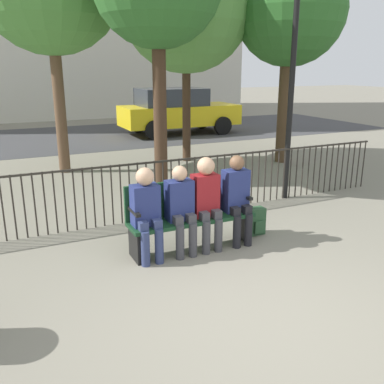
{
  "coord_description": "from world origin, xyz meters",
  "views": [
    {
      "loc": [
        -2.26,
        -3.04,
        2.38
      ],
      "look_at": [
        0.0,
        1.79,
        0.8
      ],
      "focal_mm": 40.0,
      "sensor_mm": 36.0,
      "label": 1
    }
  ],
  "objects_px": {
    "seated_person_2": "(207,198)",
    "backpack": "(256,221)",
    "seated_person_3": "(237,195)",
    "park_bench": "(189,212)",
    "seated_person_0": "(147,209)",
    "seated_person_1": "(181,206)",
    "tree_3": "(186,5)",
    "tree_1": "(291,11)",
    "parked_car_1": "(177,110)",
    "lamp_post": "(293,57)"
  },
  "relations": [
    {
      "from": "seated_person_2",
      "to": "backpack",
      "type": "height_order",
      "value": "seated_person_2"
    },
    {
      "from": "seated_person_3",
      "to": "backpack",
      "type": "distance_m",
      "value": 0.66
    },
    {
      "from": "park_bench",
      "to": "backpack",
      "type": "relative_size",
      "value": 4.29
    },
    {
      "from": "seated_person_0",
      "to": "seated_person_1",
      "type": "xyz_separation_m",
      "value": [
        0.46,
        -0.0,
        -0.02
      ]
    },
    {
      "from": "seated_person_1",
      "to": "tree_3",
      "type": "xyz_separation_m",
      "value": [
        2.44,
        5.21,
        3.1
      ]
    },
    {
      "from": "seated_person_2",
      "to": "tree_3",
      "type": "xyz_separation_m",
      "value": [
        2.07,
        5.21,
        3.05
      ]
    },
    {
      "from": "seated_person_1",
      "to": "backpack",
      "type": "distance_m",
      "value": 1.35
    },
    {
      "from": "seated_person_3",
      "to": "tree_1",
      "type": "xyz_separation_m",
      "value": [
        3.78,
        4.05,
        2.92
      ]
    },
    {
      "from": "seated_person_2",
      "to": "backpack",
      "type": "relative_size",
      "value": 3.14
    },
    {
      "from": "park_bench",
      "to": "parked_car_1",
      "type": "distance_m",
      "value": 10.16
    },
    {
      "from": "park_bench",
      "to": "seated_person_1",
      "type": "xyz_separation_m",
      "value": [
        -0.18,
        -0.13,
        0.16
      ]
    },
    {
      "from": "seated_person_0",
      "to": "tree_1",
      "type": "xyz_separation_m",
      "value": [
        5.08,
        4.06,
        2.93
      ]
    },
    {
      "from": "park_bench",
      "to": "tree_1",
      "type": "xyz_separation_m",
      "value": [
        4.44,
        3.93,
        3.11
      ]
    },
    {
      "from": "seated_person_1",
      "to": "seated_person_2",
      "type": "height_order",
      "value": "seated_person_2"
    },
    {
      "from": "seated_person_3",
      "to": "park_bench",
      "type": "bearing_deg",
      "value": 169.03
    },
    {
      "from": "lamp_post",
      "to": "seated_person_1",
      "type": "bearing_deg",
      "value": -152.43
    },
    {
      "from": "lamp_post",
      "to": "parked_car_1",
      "type": "distance_m",
      "value": 8.36
    },
    {
      "from": "tree_1",
      "to": "backpack",
      "type": "bearing_deg",
      "value": -130.61
    },
    {
      "from": "backpack",
      "to": "seated_person_1",
      "type": "bearing_deg",
      "value": -173.8
    },
    {
      "from": "seated_person_3",
      "to": "lamp_post",
      "type": "bearing_deg",
      "value": 36.81
    },
    {
      "from": "park_bench",
      "to": "backpack",
      "type": "bearing_deg",
      "value": 0.34
    },
    {
      "from": "tree_1",
      "to": "tree_3",
      "type": "xyz_separation_m",
      "value": [
        -2.18,
        1.15,
        0.15
      ]
    },
    {
      "from": "park_bench",
      "to": "backpack",
      "type": "height_order",
      "value": "park_bench"
    },
    {
      "from": "park_bench",
      "to": "lamp_post",
      "type": "xyz_separation_m",
      "value": [
        2.57,
        1.31,
        2.02
      ]
    },
    {
      "from": "seated_person_2",
      "to": "parked_car_1",
      "type": "bearing_deg",
      "value": 68.97
    },
    {
      "from": "seated_person_0",
      "to": "tree_1",
      "type": "bearing_deg",
      "value": 38.6
    },
    {
      "from": "seated_person_3",
      "to": "tree_3",
      "type": "xyz_separation_m",
      "value": [
        1.61,
        5.21,
        3.07
      ]
    },
    {
      "from": "tree_1",
      "to": "tree_3",
      "type": "height_order",
      "value": "tree_3"
    },
    {
      "from": "lamp_post",
      "to": "seated_person_3",
      "type": "bearing_deg",
      "value": -143.19
    },
    {
      "from": "lamp_post",
      "to": "tree_3",
      "type": "bearing_deg",
      "value": 94.69
    },
    {
      "from": "parked_car_1",
      "to": "park_bench",
      "type": "bearing_deg",
      "value": -112.29
    },
    {
      "from": "seated_person_0",
      "to": "tree_3",
      "type": "relative_size",
      "value": 0.22
    },
    {
      "from": "seated_person_2",
      "to": "seated_person_0",
      "type": "bearing_deg",
      "value": -179.8
    },
    {
      "from": "seated_person_0",
      "to": "seated_person_3",
      "type": "xyz_separation_m",
      "value": [
        1.3,
        0.0,
        0.01
      ]
    },
    {
      "from": "park_bench",
      "to": "seated_person_0",
      "type": "height_order",
      "value": "seated_person_0"
    },
    {
      "from": "parked_car_1",
      "to": "seated_person_0",
      "type": "bearing_deg",
      "value": -115.27
    },
    {
      "from": "seated_person_0",
      "to": "tree_3",
      "type": "bearing_deg",
      "value": 60.86
    },
    {
      "from": "seated_person_2",
      "to": "tree_3",
      "type": "height_order",
      "value": "tree_3"
    },
    {
      "from": "park_bench",
      "to": "tree_1",
      "type": "bearing_deg",
      "value": 41.51
    },
    {
      "from": "backpack",
      "to": "tree_3",
      "type": "bearing_deg",
      "value": 76.85
    },
    {
      "from": "tree_1",
      "to": "parked_car_1",
      "type": "distance_m",
      "value": 6.16
    },
    {
      "from": "seated_person_3",
      "to": "parked_car_1",
      "type": "xyz_separation_m",
      "value": [
        3.2,
        9.52,
        0.16
      ]
    },
    {
      "from": "seated_person_1",
      "to": "park_bench",
      "type": "bearing_deg",
      "value": 35.62
    },
    {
      "from": "park_bench",
      "to": "seated_person_2",
      "type": "bearing_deg",
      "value": -33.44
    },
    {
      "from": "park_bench",
      "to": "seated_person_2",
      "type": "height_order",
      "value": "seated_person_2"
    },
    {
      "from": "tree_1",
      "to": "lamp_post",
      "type": "relative_size",
      "value": 1.3
    },
    {
      "from": "seated_person_3",
      "to": "backpack",
      "type": "xyz_separation_m",
      "value": [
        0.42,
        0.13,
        -0.49
      ]
    },
    {
      "from": "seated_person_3",
      "to": "backpack",
      "type": "relative_size",
      "value": 3.1
    },
    {
      "from": "seated_person_3",
      "to": "seated_person_2",
      "type": "bearing_deg",
      "value": 179.88
    },
    {
      "from": "seated_person_0",
      "to": "tree_1",
      "type": "relative_size",
      "value": 0.24
    }
  ]
}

